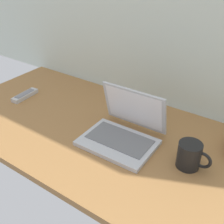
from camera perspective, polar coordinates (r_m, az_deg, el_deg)
desk at (r=1.28m, az=-2.16°, el=-4.39°), size 1.60×0.76×0.03m
laptop at (r=1.19m, az=2.39°, el=-3.78°), size 0.31×0.28×0.21m
coffee_mug at (r=1.09m, az=15.82°, el=-8.44°), size 0.13×0.09×0.10m
remote_control_near at (r=1.61m, az=-17.50°, el=3.31°), size 0.06×0.16×0.02m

